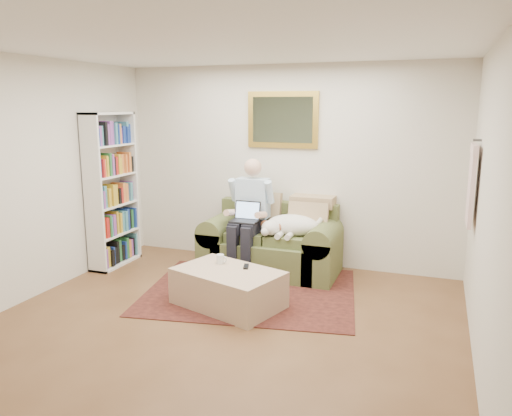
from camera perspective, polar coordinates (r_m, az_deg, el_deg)
The scene contains 12 objects.
room_shell at distance 4.58m, azimuth -4.21°, elevation 1.77°, with size 4.51×5.00×2.61m.
rug at distance 5.76m, azimuth -0.63°, elevation -9.48°, with size 2.32×1.86×0.01m, color black.
sofa at distance 6.36m, azimuth 1.74°, elevation -4.70°, with size 1.70×0.87×1.02m.
seated_man at distance 6.19m, azimuth -0.94°, elevation -1.10°, with size 0.56×0.80×1.43m, color #8CB6D8, non-canonical shape.
laptop at distance 6.12m, azimuth -1.16°, elevation -0.91°, with size 0.33×0.26×0.24m.
sleeping_dog at distance 6.10m, azimuth 4.23°, elevation -1.96°, with size 0.70×0.44×0.26m, color white, non-canonical shape.
ottoman at distance 5.32m, azimuth -3.20°, elevation -9.13°, with size 1.09×0.69×0.39m, color #D0AC8B.
coffee_mug at distance 5.46m, azimuth -4.12°, elevation -5.83°, with size 0.08×0.08×0.10m, color white.
tv_remote at distance 5.33m, azimuth -1.14°, elevation -6.69°, with size 0.05×0.15×0.02m, color black.
bookshelf at distance 6.75m, azimuth -16.17°, elevation 1.96°, with size 0.28×0.80×2.00m, color white, non-canonical shape.
wall_mirror at distance 6.52m, azimuth 3.06°, elevation 10.03°, with size 0.94×0.04×0.72m.
hanging_shirt at distance 5.41m, azimuth 23.42°, elevation 2.91°, with size 0.06×0.52×0.90m, color beige, non-canonical shape.
Camera 1 is at (1.86, -3.75, 2.09)m, focal length 35.00 mm.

